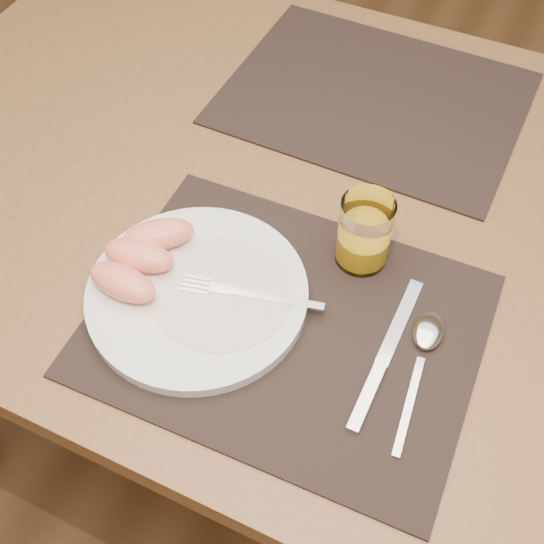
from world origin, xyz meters
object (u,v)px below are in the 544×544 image
(plate, at_px, (197,294))
(table, at_px, (329,235))
(placemat_far, at_px, (374,98))
(juice_glass, at_px, (364,235))
(fork, at_px, (239,292))
(spoon, at_px, (426,341))
(knife, at_px, (381,364))
(placemat_near, at_px, (286,324))

(plate, bearing_deg, table, 69.69)
(placemat_far, relative_size, juice_glass, 4.50)
(fork, xyz_separation_m, juice_glass, (0.11, 0.13, 0.03))
(spoon, xyz_separation_m, juice_glass, (-0.11, 0.09, 0.04))
(table, relative_size, juice_glass, 13.99)
(placemat_far, height_order, plate, plate)
(placemat_far, relative_size, knife, 2.04)
(table, height_order, placemat_far, placemat_far)
(placemat_far, bearing_deg, knife, -69.13)
(knife, bearing_deg, juice_glass, 119.18)
(spoon, bearing_deg, table, 136.56)
(plate, height_order, spoon, plate)
(spoon, bearing_deg, placemat_far, 117.55)
(plate, bearing_deg, knife, 1.46)
(fork, relative_size, knife, 0.79)
(plate, height_order, knife, plate)
(placemat_far, height_order, fork, fork)
(juice_glass, bearing_deg, knife, -60.82)
(table, bearing_deg, spoon, -43.44)
(plate, relative_size, juice_glass, 2.70)
(table, bearing_deg, placemat_far, 95.36)
(placemat_far, xyz_separation_m, knife, (0.17, -0.45, 0.00))
(plate, xyz_separation_m, knife, (0.23, 0.01, -0.01))
(fork, height_order, knife, fork)
(placemat_near, bearing_deg, plate, -174.23)
(placemat_near, distance_m, knife, 0.12)
(placemat_far, xyz_separation_m, juice_glass, (0.09, -0.31, 0.05))
(table, relative_size, fork, 8.05)
(placemat_far, relative_size, fork, 2.59)
(spoon, distance_m, juice_glass, 0.15)
(placemat_near, height_order, juice_glass, juice_glass)
(fork, xyz_separation_m, spoon, (0.22, 0.04, -0.01))
(table, distance_m, knife, 0.28)
(spoon, bearing_deg, placemat_near, -164.54)
(placemat_far, distance_m, fork, 0.43)
(table, xyz_separation_m, placemat_far, (-0.02, 0.22, 0.09))
(placemat_far, distance_m, juice_glass, 0.33)
(table, xyz_separation_m, fork, (-0.04, -0.21, 0.11))
(placemat_near, relative_size, plate, 1.67)
(spoon, relative_size, juice_glass, 1.92)
(placemat_near, xyz_separation_m, fork, (-0.06, 0.01, 0.02))
(placemat_near, xyz_separation_m, spoon, (0.16, 0.04, 0.01))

